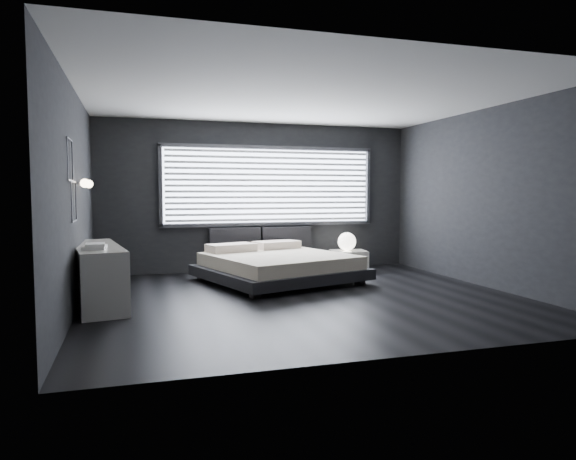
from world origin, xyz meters
name	(u,v)px	position (x,y,z in m)	size (l,w,h in m)	color
room	(305,199)	(0.00, 0.00, 1.40)	(6.04, 6.00, 2.80)	black
window	(270,186)	(0.20, 2.70, 1.61)	(4.14, 0.09, 1.52)	white
headboard	(261,241)	(0.00, 2.64, 0.57)	(1.96, 0.16, 0.52)	black
sconce_near	(84,183)	(-2.88, 0.05, 1.60)	(0.18, 0.11, 0.11)	silver
sconce_far	(89,184)	(-2.88, 0.65, 1.60)	(0.18, 0.11, 0.11)	silver
wall_art_upper	(70,160)	(-2.98, -0.55, 1.85)	(0.01, 0.48, 0.48)	#47474C
wall_art_lower	(74,201)	(-2.98, -0.30, 1.38)	(0.01, 0.48, 0.48)	#47474C
bed	(278,265)	(-0.02, 1.38, 0.28)	(2.85, 2.78, 0.60)	black
nightstand	(349,260)	(1.61, 2.19, 0.19)	(0.65, 0.54, 0.38)	white
orb_lamp	(347,242)	(1.58, 2.21, 0.55)	(0.34, 0.34, 0.34)	white
dresser	(98,275)	(-2.78, 0.38, 0.39)	(0.85, 2.03, 0.79)	white
book_stack	(95,246)	(-2.77, -0.09, 0.82)	(0.29, 0.36, 0.07)	silver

